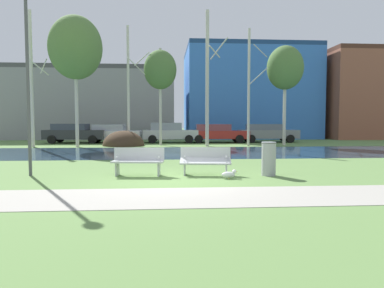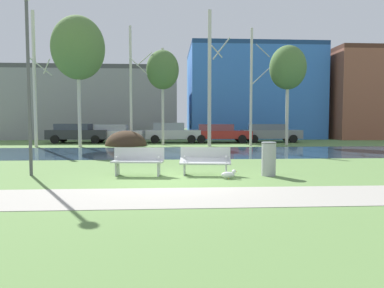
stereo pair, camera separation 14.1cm
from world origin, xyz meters
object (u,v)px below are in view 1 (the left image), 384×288
object	(u,v)px
bench_right	(205,160)
streetlamp	(27,54)
trash_bin	(269,158)
seagull	(229,174)
parked_van_nearest_dark	(74,133)
parked_suv_fifth_grey	(267,133)
bench_left	(138,161)
parked_hatch_third_silver	(170,132)
parked_wagon_fourth_red	(217,133)
parked_sedan_second_white	(112,133)

from	to	relation	value
bench_right	streetlamp	world-z (taller)	streetlamp
trash_bin	seagull	bearing A→B (deg)	-158.33
streetlamp	trash_bin	bearing A→B (deg)	-4.02
trash_bin	seagull	distance (m)	1.51
parked_van_nearest_dark	parked_suv_fifth_grey	size ratio (longest dim) A/B	0.98
bench_left	parked_hatch_third_silver	size ratio (longest dim) A/B	0.39
parked_van_nearest_dark	parked_wagon_fourth_red	xyz separation A→B (m)	(11.08, -0.09, -0.02)
bench_left	parked_sedan_second_white	size ratio (longest dim) A/B	0.38
seagull	parked_van_nearest_dark	distance (m)	19.95
seagull	parked_suv_fifth_grey	world-z (taller)	parked_suv_fifth_grey
trash_bin	seagull	xyz separation A→B (m)	(-1.35, -0.53, -0.41)
bench_left	parked_hatch_third_silver	distance (m)	16.93
parked_suv_fifth_grey	bench_left	bearing A→B (deg)	-117.87
parked_wagon_fourth_red	parked_suv_fifth_grey	size ratio (longest dim) A/B	1.03
trash_bin	parked_hatch_third_silver	bearing A→B (deg)	99.61
trash_bin	parked_wagon_fourth_red	size ratio (longest dim) A/B	0.22
bench_left	trash_bin	world-z (taller)	trash_bin
streetlamp	parked_wagon_fourth_red	world-z (taller)	streetlamp
seagull	parked_sedan_second_white	xyz separation A→B (m)	(-6.06, 18.08, 0.63)
streetlamp	parked_sedan_second_white	xyz separation A→B (m)	(0.04, 17.02, -3.01)
seagull	bench_left	bearing A→B (deg)	163.41
bench_right	parked_suv_fifth_grey	size ratio (longest dim) A/B	0.35
parked_hatch_third_silver	parked_wagon_fourth_red	distance (m)	3.71
parked_hatch_third_silver	parked_wagon_fourth_red	world-z (taller)	parked_hatch_third_silver
bench_right	parked_hatch_third_silver	world-z (taller)	parked_hatch_third_silver
bench_right	streetlamp	size ratio (longest dim) A/B	0.29
bench_right	parked_suv_fifth_grey	xyz separation A→B (m)	(6.87, 16.99, 0.31)
bench_left	streetlamp	world-z (taller)	streetlamp
parked_suv_fifth_grey	streetlamp	bearing A→B (deg)	-126.42
trash_bin	parked_suv_fifth_grey	xyz separation A→B (m)	(4.90, 17.27, 0.23)
trash_bin	bench_left	bearing A→B (deg)	176.08
trash_bin	parked_sedan_second_white	xyz separation A→B (m)	(-7.41, 17.54, 0.22)
streetlamp	parked_sedan_second_white	distance (m)	17.28
bench_right	parked_hatch_third_silver	bearing A→B (deg)	93.19
seagull	parked_suv_fifth_grey	distance (m)	18.88
parked_van_nearest_dark	parked_suv_fifth_grey	bearing A→B (deg)	-0.10
bench_left	parked_hatch_third_silver	xyz separation A→B (m)	(1.17, 16.89, 0.35)
streetlamp	parked_sedan_second_white	bearing A→B (deg)	89.85
trash_bin	parked_hatch_third_silver	distance (m)	17.41
parked_sedan_second_white	parked_suv_fifth_grey	size ratio (longest dim) A/B	0.92
parked_van_nearest_dark	parked_sedan_second_white	xyz separation A→B (m)	(2.86, 0.25, -0.03)
parked_hatch_third_silver	parked_van_nearest_dark	bearing A→B (deg)	179.02
streetlamp	parked_sedan_second_white	size ratio (longest dim) A/B	1.32
seagull	parked_suv_fifth_grey	xyz separation A→B (m)	(6.25, 17.80, 0.65)
parked_van_nearest_dark	parked_hatch_third_silver	size ratio (longest dim) A/B	1.08
bench_right	seagull	distance (m)	1.08
parked_wagon_fourth_red	parked_van_nearest_dark	bearing A→B (deg)	179.52
bench_right	parked_wagon_fourth_red	size ratio (longest dim) A/B	0.34
parked_van_nearest_dark	parked_suv_fifth_grey	distance (m)	15.17
parked_sedan_second_white	bench_left	bearing A→B (deg)	-79.09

